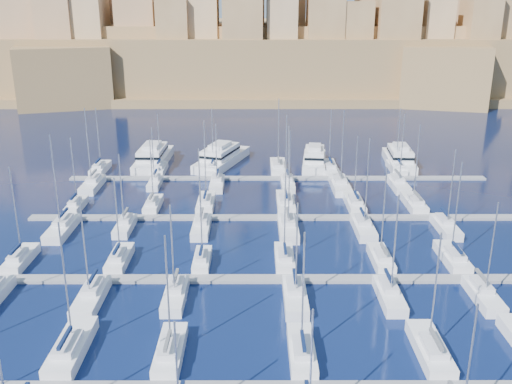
{
  "coord_description": "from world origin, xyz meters",
  "views": [
    {
      "loc": [
        -4.54,
        -78.29,
        34.54
      ],
      "look_at": [
        -4.42,
        6.0,
        6.04
      ],
      "focal_mm": 40.0,
      "sensor_mm": 36.0,
      "label": 1
    }
  ],
  "objects_px": {
    "sailboat_2": "(170,351)",
    "motor_yacht_a": "(153,157)",
    "motor_yacht_b": "(221,157)",
    "motor_yacht_c": "(314,159)",
    "sailboat_4": "(430,349)",
    "motor_yacht_d": "(399,158)"
  },
  "relations": [
    {
      "from": "motor_yacht_a",
      "to": "motor_yacht_b",
      "type": "bearing_deg",
      "value": 0.67
    },
    {
      "from": "motor_yacht_b",
      "to": "motor_yacht_d",
      "type": "distance_m",
      "value": 38.98
    },
    {
      "from": "sailboat_2",
      "to": "sailboat_4",
      "type": "height_order",
      "value": "sailboat_4"
    },
    {
      "from": "motor_yacht_a",
      "to": "motor_yacht_c",
      "type": "relative_size",
      "value": 1.22
    },
    {
      "from": "motor_yacht_c",
      "to": "motor_yacht_d",
      "type": "bearing_deg",
      "value": 2.03
    },
    {
      "from": "sailboat_4",
      "to": "sailboat_2",
      "type": "bearing_deg",
      "value": -179.44
    },
    {
      "from": "sailboat_4",
      "to": "motor_yacht_c",
      "type": "distance_m",
      "value": 69.67
    },
    {
      "from": "sailboat_2",
      "to": "motor_yacht_c",
      "type": "xyz_separation_m",
      "value": [
        21.48,
        69.74,
        0.99
      ]
    },
    {
      "from": "motor_yacht_c",
      "to": "motor_yacht_d",
      "type": "height_order",
      "value": "same"
    },
    {
      "from": "motor_yacht_c",
      "to": "motor_yacht_d",
      "type": "xyz_separation_m",
      "value": [
        18.63,
        0.66,
        -0.0
      ]
    },
    {
      "from": "sailboat_2",
      "to": "motor_yacht_d",
      "type": "relative_size",
      "value": 0.78
    },
    {
      "from": "motor_yacht_b",
      "to": "motor_yacht_a",
      "type": "bearing_deg",
      "value": -179.33
    },
    {
      "from": "sailboat_4",
      "to": "motor_yacht_b",
      "type": "xyz_separation_m",
      "value": [
        -25.35,
        71.45,
        0.98
      ]
    },
    {
      "from": "sailboat_2",
      "to": "motor_yacht_c",
      "type": "bearing_deg",
      "value": 72.88
    },
    {
      "from": "sailboat_2",
      "to": "motor_yacht_a",
      "type": "distance_m",
      "value": 72.87
    },
    {
      "from": "motor_yacht_b",
      "to": "motor_yacht_c",
      "type": "height_order",
      "value": "same"
    },
    {
      "from": "motor_yacht_b",
      "to": "motor_yacht_d",
      "type": "xyz_separation_m",
      "value": [
        38.96,
        -1.31,
        0.0
      ]
    },
    {
      "from": "sailboat_2",
      "to": "motor_yacht_a",
      "type": "relative_size",
      "value": 0.69
    },
    {
      "from": "motor_yacht_c",
      "to": "motor_yacht_d",
      "type": "relative_size",
      "value": 0.93
    },
    {
      "from": "sailboat_2",
      "to": "sailboat_4",
      "type": "bearing_deg",
      "value": 0.56
    },
    {
      "from": "motor_yacht_d",
      "to": "motor_yacht_c",
      "type": "bearing_deg",
      "value": -177.97
    },
    {
      "from": "sailboat_4",
      "to": "motor_yacht_d",
      "type": "xyz_separation_m",
      "value": [
        13.61,
        70.14,
        0.98
      ]
    }
  ]
}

